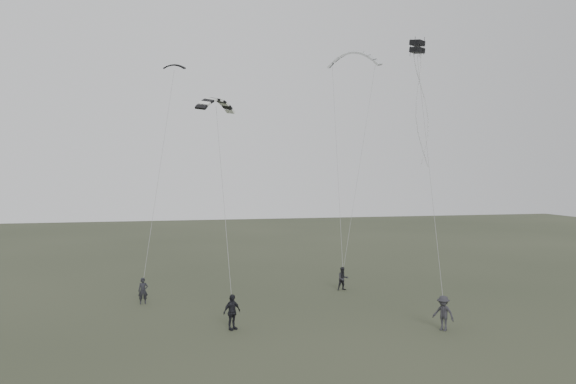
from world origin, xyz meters
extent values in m
plane|color=#313725|center=(0.00, 0.00, 0.00)|extent=(140.00, 140.00, 0.00)
imported|color=black|center=(-8.56, 6.00, 0.85)|extent=(0.63, 0.42, 1.70)
imported|color=black|center=(5.39, 7.20, 0.84)|extent=(0.85, 0.68, 1.68)
imported|color=black|center=(-3.67, -1.21, 0.96)|extent=(1.20, 1.01, 1.92)
imported|color=#29282E|center=(7.41, -3.84, 0.94)|extent=(1.27, 1.40, 1.88)
camera|label=1|loc=(-7.27, -31.18, 8.50)|focal=35.00mm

